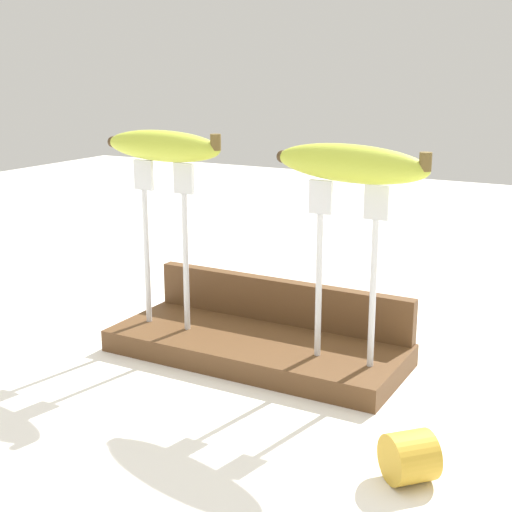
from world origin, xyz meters
name	(u,v)px	position (x,y,z in m)	size (l,w,h in m)	color
ground_plane	(256,358)	(0.00, 0.00, 0.00)	(3.00, 3.00, 0.00)	silver
wooden_board	(256,348)	(0.00, 0.00, 0.01)	(0.35, 0.14, 0.03)	brown
board_backstop	(281,301)	(0.00, 0.06, 0.05)	(0.35, 0.02, 0.05)	brown
fork_stand_left	(165,230)	(-0.12, -0.01, 0.15)	(0.08, 0.01, 0.20)	silver
fork_stand_right	(346,257)	(0.12, -0.01, 0.14)	(0.09, 0.01, 0.20)	silver
banana_raised_left	(162,146)	(-0.12, -0.01, 0.25)	(0.18, 0.06, 0.04)	#B2C138
banana_raised_right	(349,163)	(0.12, -0.01, 0.24)	(0.19, 0.08, 0.04)	#B2C138
banana_chunk_near	(410,457)	(0.24, -0.17, 0.02)	(0.06, 0.06, 0.04)	gold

